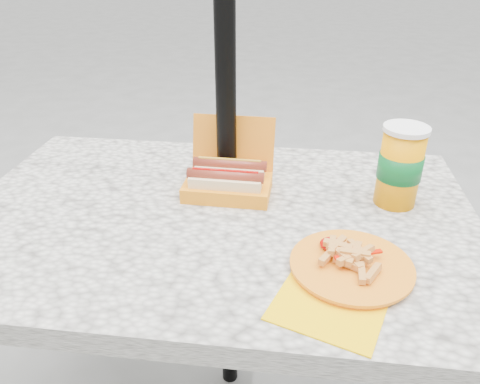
# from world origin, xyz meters

# --- Properties ---
(picnic_table) EXTENTS (1.20, 0.80, 0.75)m
(picnic_table) POSITION_xyz_m (0.00, 0.00, 0.64)
(picnic_table) COLOR beige
(picnic_table) RESTS_ON ground
(umbrella_pole) EXTENTS (0.05, 0.05, 2.20)m
(umbrella_pole) POSITION_xyz_m (0.00, 0.16, 1.10)
(umbrella_pole) COLOR black
(umbrella_pole) RESTS_ON ground
(hotdog_box) EXTENTS (0.21, 0.18, 0.17)m
(hotdog_box) POSITION_xyz_m (0.01, 0.10, 0.79)
(hotdog_box) COLOR orange
(hotdog_box) RESTS_ON picnic_table
(fries_plate) EXTENTS (0.28, 0.33, 0.05)m
(fries_plate) POSITION_xyz_m (0.29, -0.19, 0.76)
(fries_plate) COLOR #FFBF00
(fries_plate) RESTS_ON picnic_table
(soda_cup) EXTENTS (0.10, 0.10, 0.19)m
(soda_cup) POSITION_xyz_m (0.42, 0.10, 0.85)
(soda_cup) COLOR #FF9700
(soda_cup) RESTS_ON picnic_table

